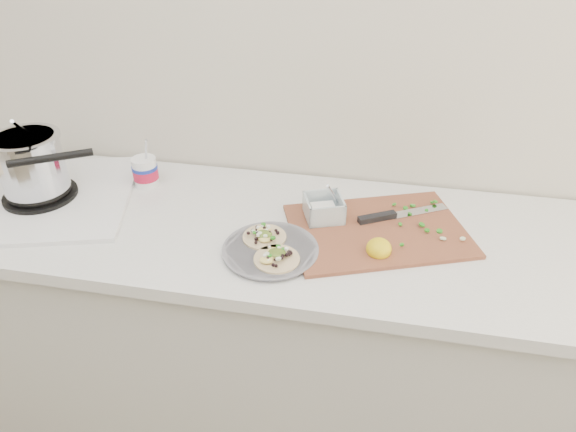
% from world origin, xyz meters
% --- Properties ---
extents(counter, '(2.44, 0.66, 0.90)m').
position_xyz_m(counter, '(0.00, 1.43, 0.45)').
color(counter, beige).
rests_on(counter, ground).
extents(stove, '(0.68, 0.65, 0.27)m').
position_xyz_m(stove, '(-0.57, 1.41, 0.99)').
color(stove, silver).
rests_on(stove, counter).
extents(taco_plate, '(0.27, 0.27, 0.04)m').
position_xyz_m(taco_plate, '(0.21, 1.28, 0.92)').
color(taco_plate, slate).
rests_on(taco_plate, counter).
extents(tub, '(0.08, 0.08, 0.19)m').
position_xyz_m(tub, '(-0.28, 1.57, 0.96)').
color(tub, white).
rests_on(tub, counter).
extents(cutboard, '(0.59, 0.50, 0.08)m').
position_xyz_m(cutboard, '(0.48, 1.45, 0.92)').
color(cutboard, brown).
rests_on(cutboard, counter).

